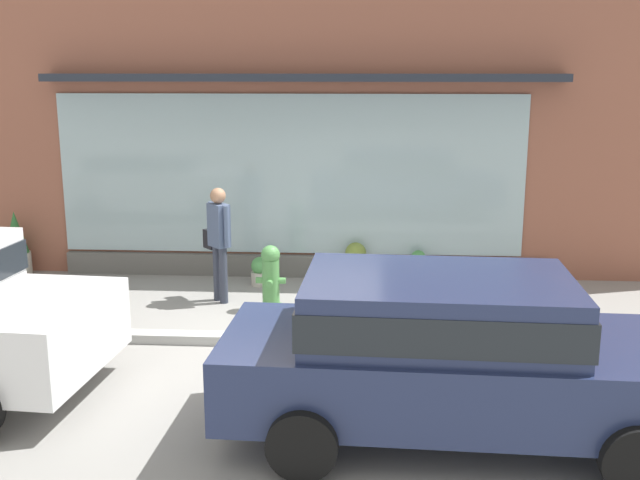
{
  "coord_description": "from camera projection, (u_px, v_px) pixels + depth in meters",
  "views": [
    {
      "loc": [
        1.07,
        -8.95,
        3.35
      ],
      "look_at": [
        0.4,
        1.2,
        1.03
      ],
      "focal_mm": 41.93,
      "sensor_mm": 36.0,
      "label": 1
    }
  ],
  "objects": [
    {
      "name": "ground_plane",
      "position": [
        283.0,
        339.0,
        9.53
      ],
      "size": [
        60.0,
        60.0,
        0.0
      ],
      "primitive_type": "plane",
      "color": "gray"
    },
    {
      "name": "curb_strip",
      "position": [
        281.0,
        340.0,
        9.32
      ],
      "size": [
        14.0,
        0.24,
        0.12
      ],
      "primitive_type": "cube",
      "color": "#B2B2AD",
      "rests_on": "ground_plane"
    },
    {
      "name": "storefront",
      "position": [
        303.0,
        137.0,
        12.11
      ],
      "size": [
        14.0,
        0.81,
        4.66
      ],
      "color": "#935642",
      "rests_on": "ground_plane"
    },
    {
      "name": "fire_hydrant",
      "position": [
        271.0,
        278.0,
        10.6
      ],
      "size": [
        0.43,
        0.4,
        0.94
      ],
      "color": "#4C8C47",
      "rests_on": "ground_plane"
    },
    {
      "name": "pedestrian_with_handbag",
      "position": [
        218.0,
        235.0,
        10.86
      ],
      "size": [
        0.49,
        0.56,
        1.7
      ],
      "rotation": [
        0.0,
        0.0,
        2.31
      ],
      "color": "#333847",
      "rests_on": "ground_plane"
    },
    {
      "name": "parked_car_navy",
      "position": [
        451.0,
        348.0,
        6.81
      ],
      "size": [
        4.41,
        2.05,
        1.54
      ],
      "rotation": [
        0.0,
        0.0,
        -0.04
      ],
      "color": "navy",
      "rests_on": "ground_plane"
    },
    {
      "name": "potted_plant_window_left",
      "position": [
        418.0,
        266.0,
        12.06
      ],
      "size": [
        0.24,
        0.24,
        0.51
      ],
      "color": "#9E6042",
      "rests_on": "ground_plane"
    },
    {
      "name": "potted_plant_doorstep",
      "position": [
        260.0,
        271.0,
        11.86
      ],
      "size": [
        0.3,
        0.3,
        0.46
      ],
      "color": "#B7B2A3",
      "rests_on": "ground_plane"
    },
    {
      "name": "potted_plant_by_entrance",
      "position": [
        356.0,
        259.0,
        12.12
      ],
      "size": [
        0.34,
        0.34,
        0.62
      ],
      "color": "#33473D",
      "rests_on": "ground_plane"
    },
    {
      "name": "potted_plant_low_front",
      "position": [
        16.0,
        245.0,
        12.38
      ],
      "size": [
        0.43,
        0.43,
        1.08
      ],
      "color": "#B7B2A3",
      "rests_on": "ground_plane"
    }
  ]
}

